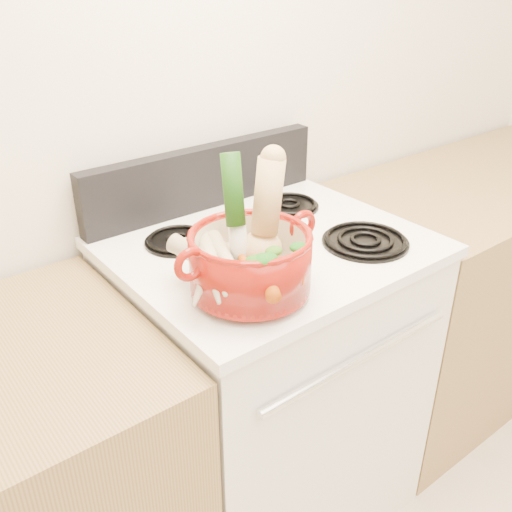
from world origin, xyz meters
TOP-DOWN VIEW (x-y plane):
  - wall_back at (0.00, 1.75)m, footprint 3.50×0.02m
  - stove_body at (0.00, 1.40)m, footprint 0.76×0.65m
  - cooktop at (0.00, 1.40)m, footprint 0.78×0.67m
  - control_backsplash at (0.00, 1.70)m, footprint 0.76×0.05m
  - oven_handle at (0.00, 1.06)m, footprint 0.60×0.02m
  - counter_right at (1.07, 1.40)m, footprint 1.36×0.65m
  - burner_front_left at (-0.19, 1.24)m, footprint 0.22×0.22m
  - burner_front_right at (0.19, 1.24)m, footprint 0.22×0.22m
  - burner_back_left at (-0.19, 1.54)m, footprint 0.17×0.17m
  - burner_back_right at (0.19, 1.54)m, footprint 0.17×0.17m
  - dutch_oven at (-0.20, 1.22)m, footprint 0.26×0.26m
  - pot_handle_left at (-0.34, 1.22)m, footprint 0.07×0.02m
  - pot_handle_right at (-0.05, 1.22)m, footprint 0.07×0.02m
  - squash at (-0.15, 1.24)m, footprint 0.16×0.14m
  - leek at (-0.20, 1.25)m, footprint 0.07×0.11m
  - ginger at (-0.19, 1.32)m, footprint 0.07×0.06m
  - parsnip_0 at (-0.25, 1.26)m, footprint 0.10×0.25m
  - parsnip_1 at (-0.29, 1.25)m, footprint 0.18×0.17m
  - parsnip_2 at (-0.26, 1.29)m, footprint 0.10×0.21m
  - parsnip_3 at (-0.29, 1.23)m, footprint 0.11×0.18m
  - parsnip_4 at (-0.27, 1.26)m, footprint 0.13×0.23m
  - parsnip_5 at (-0.25, 1.23)m, footprint 0.09×0.21m
  - carrot_0 at (-0.19, 1.21)m, footprint 0.06×0.15m
  - carrot_1 at (-0.23, 1.17)m, footprint 0.09×0.13m
  - carrot_2 at (-0.18, 1.17)m, footprint 0.09×0.15m
  - carrot_3 at (-0.21, 1.15)m, footprint 0.11×0.14m
  - carrot_4 at (-0.22, 1.20)m, footprint 0.08×0.18m

SIDE VIEW (x-z plane):
  - counter_right at x=1.07m, z-range 0.00..0.90m
  - stove_body at x=0.00m, z-range 0.00..0.92m
  - oven_handle at x=0.00m, z-range 0.77..0.79m
  - cooktop at x=0.00m, z-range 0.92..0.95m
  - burner_front_left at x=-0.19m, z-range 0.95..0.97m
  - burner_front_right at x=0.19m, z-range 0.95..0.97m
  - burner_back_left at x=-0.19m, z-range 0.95..0.97m
  - burner_back_right at x=0.19m, z-range 0.95..0.97m
  - carrot_0 at x=-0.19m, z-range 0.99..1.03m
  - ginger at x=-0.19m, z-range 0.99..1.03m
  - parsnip_0 at x=-0.25m, z-range 0.98..1.05m
  - carrot_1 at x=-0.23m, z-range 1.00..1.04m
  - carrot_2 at x=-0.18m, z-range 1.00..1.04m
  - parsnip_1 at x=-0.29m, z-range 1.00..1.05m
  - dutch_oven at x=-0.20m, z-range 0.97..1.10m
  - carrot_3 at x=-0.21m, z-range 1.01..1.05m
  - parsnip_2 at x=-0.26m, z-range 1.00..1.07m
  - parsnip_3 at x=-0.29m, z-range 1.01..1.06m
  - carrot_4 at x=-0.22m, z-range 1.01..1.06m
  - control_backsplash at x=0.00m, z-range 0.95..1.13m
  - parsnip_5 at x=-0.25m, z-range 1.02..1.07m
  - parsnip_4 at x=-0.27m, z-range 1.01..1.08m
  - pot_handle_left at x=-0.34m, z-range 1.04..1.11m
  - pot_handle_right at x=-0.05m, z-range 1.04..1.11m
  - squash at x=-0.15m, z-range 0.99..1.25m
  - leek at x=-0.20m, z-range 0.99..1.27m
  - wall_back at x=0.00m, z-range 0.00..2.60m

